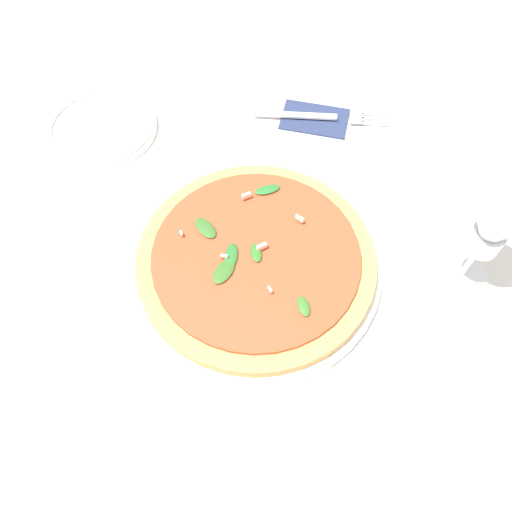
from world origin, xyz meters
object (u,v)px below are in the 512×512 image
object	(u,v)px
wine_glass	(492,231)
shaker_pepper	(484,447)
pizza_arugula_main	(256,261)
side_plate_white	(102,127)
fork	(320,116)

from	to	relation	value
wine_glass	shaker_pepper	world-z (taller)	wine_glass
pizza_arugula_main	shaker_pepper	distance (m)	0.35
wine_glass	side_plate_white	xyz separation A→B (m)	(-0.55, 0.27, -0.10)
pizza_arugula_main	fork	world-z (taller)	pizza_arugula_main
wine_glass	fork	xyz separation A→B (m)	(-0.18, 0.30, -0.10)
side_plate_white	pizza_arugula_main	bearing A→B (deg)	-44.41
fork	side_plate_white	bearing A→B (deg)	-172.01
pizza_arugula_main	side_plate_white	distance (m)	0.37
shaker_pepper	wine_glass	bearing A→B (deg)	82.93
fork	pizza_arugula_main	bearing A→B (deg)	-106.36
pizza_arugula_main	wine_glass	size ratio (longest dim) A/B	2.12
side_plate_white	shaker_pepper	bearing A→B (deg)	-43.82
pizza_arugula_main	fork	bearing A→B (deg)	71.22
wine_glass	pizza_arugula_main	bearing A→B (deg)	178.89
wine_glass	fork	world-z (taller)	wine_glass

